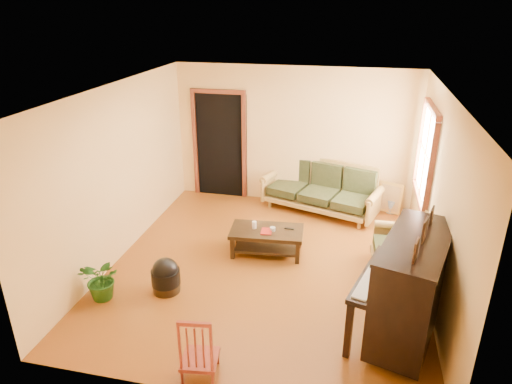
% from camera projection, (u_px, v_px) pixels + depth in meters
% --- Properties ---
extents(floor, '(5.00, 5.00, 0.00)m').
position_uv_depth(floor, '(266.00, 266.00, 6.81)').
color(floor, '#66320D').
rests_on(floor, ground).
extents(doorway, '(1.08, 0.16, 2.05)m').
position_uv_depth(doorway, '(220.00, 146.00, 8.93)').
color(doorway, black).
rests_on(doorway, floor).
extents(window, '(0.12, 1.36, 1.46)m').
position_uv_depth(window, '(426.00, 154.00, 6.94)').
color(window, white).
rests_on(window, right_wall).
extents(sofa, '(2.30, 1.49, 0.91)m').
position_uv_depth(sofa, '(320.00, 188.00, 8.41)').
color(sofa, olive).
rests_on(sofa, floor).
extents(coffee_table, '(1.16, 0.69, 0.40)m').
position_uv_depth(coffee_table, '(267.00, 241.00, 7.09)').
color(coffee_table, black).
rests_on(coffee_table, floor).
extents(armchair, '(0.90, 0.94, 0.88)m').
position_uv_depth(armchair, '(400.00, 244.00, 6.52)').
color(armchair, olive).
rests_on(armchair, floor).
extents(piano, '(1.25, 1.66, 1.30)m').
position_uv_depth(piano, '(410.00, 290.00, 5.13)').
color(piano, black).
rests_on(piano, floor).
extents(footstool, '(0.43, 0.43, 0.37)m').
position_uv_depth(footstool, '(166.00, 279.00, 6.16)').
color(footstool, black).
rests_on(footstool, floor).
extents(red_chair, '(0.42, 0.45, 0.80)m').
position_uv_depth(red_chair, '(199.00, 344.00, 4.69)').
color(red_chair, maroon).
rests_on(red_chair, floor).
extents(leaning_frame, '(0.46, 0.27, 0.61)m').
position_uv_depth(leaning_frame, '(390.00, 198.00, 8.41)').
color(leaning_frame, gold).
rests_on(leaning_frame, floor).
extents(ceramic_crock, '(0.22, 0.22, 0.25)m').
position_uv_depth(ceramic_crock, '(392.00, 206.00, 8.48)').
color(ceramic_crock, '#365AA4').
rests_on(ceramic_crock, floor).
extents(potted_plant, '(0.62, 0.57, 0.59)m').
position_uv_depth(potted_plant, '(102.00, 279.00, 5.96)').
color(potted_plant, '#225317').
rests_on(potted_plant, floor).
extents(book, '(0.18, 0.24, 0.02)m').
position_uv_depth(book, '(261.00, 231.00, 6.95)').
color(book, maroon).
rests_on(book, coffee_table).
extents(candle, '(0.08, 0.08, 0.12)m').
position_uv_depth(candle, '(254.00, 225.00, 7.04)').
color(candle, white).
rests_on(candle, coffee_table).
extents(glass_jar, '(0.09, 0.09, 0.06)m').
position_uv_depth(glass_jar, '(273.00, 229.00, 6.97)').
color(glass_jar, silver).
rests_on(glass_jar, coffee_table).
extents(remote, '(0.15, 0.05, 0.01)m').
position_uv_depth(remote, '(289.00, 229.00, 7.03)').
color(remote, black).
rests_on(remote, coffee_table).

